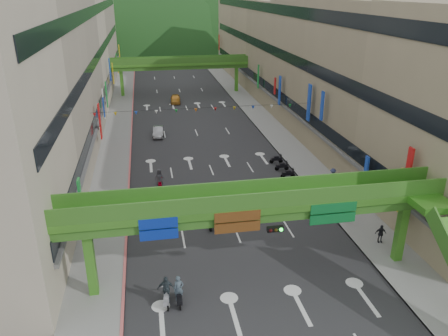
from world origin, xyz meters
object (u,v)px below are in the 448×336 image
Objects in this scene: car_silver at (158,132)px; pedestrian_red at (346,212)px; overpass_near at (272,215)px; scooter_rider_mid at (211,218)px; car_yellow at (175,99)px; scooter_rider_near at (179,291)px.

pedestrian_red reaches higher than car_silver.
car_silver is (-6.31, 33.96, -4.56)m from overpass_near.
overpass_near is 14.41× the size of scooter_rider_mid.
scooter_rider_mid reaches higher than car_yellow.
scooter_rider_mid is at bearing 110.44° from overpass_near.
pedestrian_red is at bearing 28.42° from scooter_rider_near.
scooter_rider_near is 35.32m from car_silver.
overpass_near is 6.55× the size of car_yellow.
scooter_rider_mid reaches higher than pedestrian_red.
scooter_rider_mid is at bearing -78.01° from car_silver.
overpass_near is 52.84m from car_yellow.
overpass_near is 7.14× the size of car_silver.
car_silver is (0.11, 35.32, -0.35)m from scooter_rider_near.
car_yellow is (3.92, 53.94, -0.26)m from scooter_rider_near.
scooter_rider_near reaches higher than car_yellow.
scooter_rider_near is at bearing -168.10° from overpass_near.
pedestrian_red is (15.18, -27.04, 0.29)m from car_silver.
scooter_rider_near is 0.49× the size of car_yellow.
car_silver is at bearing 100.53° from overpass_near.
scooter_rider_near is at bearing -85.56° from car_silver.
scooter_rider_mid is 44.70m from car_yellow.
car_yellow is at bearing 92.72° from overpass_near.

